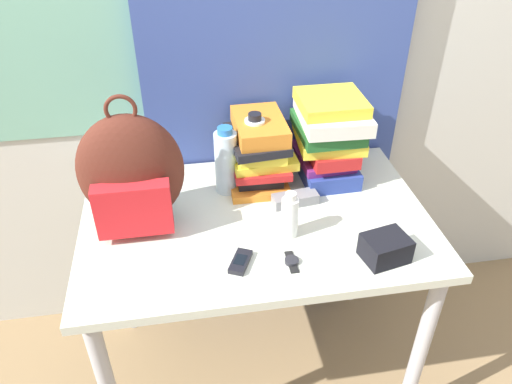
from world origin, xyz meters
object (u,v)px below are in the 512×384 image
object	(u,v)px
cell_phone	(241,262)
wristwatch	(292,261)
water_bottle	(226,161)
sunscreen_bottle	(290,216)
book_stack_center	(328,136)
camera_pouch	(385,248)
sunglasses_case	(295,199)
sports_bottle	(255,151)
book_stack_left	(259,151)
backpack	(131,174)

from	to	relation	value
cell_phone	wristwatch	size ratio (longest dim) A/B	1.19
water_bottle	sunscreen_bottle	world-z (taller)	water_bottle
book_stack_center	cell_phone	world-z (taller)	book_stack_center
camera_pouch	sunglasses_case	bearing A→B (deg)	122.66
camera_pouch	wristwatch	size ratio (longest dim) A/B	1.60
sports_bottle	cell_phone	size ratio (longest dim) A/B	2.53
book_stack_left	backpack	bearing A→B (deg)	-157.67
book_stack_center	cell_phone	xyz separation A→B (m)	(-0.37, -0.41, -0.15)
wristwatch	book_stack_left	bearing A→B (deg)	92.77
backpack	book_stack_center	world-z (taller)	backpack
book_stack_center	backpack	bearing A→B (deg)	-165.48
cell_phone	sunscreen_bottle	bearing A→B (deg)	32.39
book_stack_left	sunglasses_case	size ratio (longest dim) A/B	1.69
book_stack_left	sunglasses_case	world-z (taller)	book_stack_left
sports_bottle	book_stack_left	bearing A→B (deg)	37.51
backpack	sunglasses_case	distance (m)	0.53
wristwatch	camera_pouch	bearing A→B (deg)	-5.31
book_stack_left	sunscreen_bottle	distance (m)	0.32
sunglasses_case	wristwatch	bearing A→B (deg)	-104.96
sunscreen_bottle	camera_pouch	xyz separation A→B (m)	(0.25, -0.15, -0.03)
backpack	book_stack_left	world-z (taller)	backpack
sunscreen_bottle	cell_phone	size ratio (longest dim) A/B	1.46
water_bottle	sports_bottle	world-z (taller)	sports_bottle
wristwatch	sports_bottle	bearing A→B (deg)	95.09
cell_phone	wristwatch	world-z (taller)	cell_phone
book_stack_left	sunglasses_case	distance (m)	0.21
backpack	book_stack_left	xyz separation A→B (m)	(0.41, 0.17, -0.06)
backpack	sunscreen_bottle	xyz separation A→B (m)	(0.45, -0.14, -0.11)
water_bottle	book_stack_center	bearing A→B (deg)	6.52
book_stack_center	water_bottle	xyz separation A→B (m)	(-0.36, -0.04, -0.04)
cell_phone	camera_pouch	size ratio (longest dim) A/B	0.74
sunglasses_case	wristwatch	size ratio (longest dim) A/B	1.74
sports_bottle	sunscreen_bottle	bearing A→B (deg)	-79.27
water_bottle	sports_bottle	xyz separation A→B (m)	(0.10, 0.03, 0.01)
water_bottle	camera_pouch	size ratio (longest dim) A/B	1.69
cell_phone	sunglasses_case	world-z (taller)	sunglasses_case
water_bottle	cell_phone	world-z (taller)	water_bottle
sports_bottle	wristwatch	size ratio (longest dim) A/B	3.00
sunglasses_case	cell_phone	bearing A→B (deg)	-130.42
sunglasses_case	wristwatch	distance (m)	0.29
book_stack_left	book_stack_center	size ratio (longest dim) A/B	0.87
camera_pouch	sports_bottle	bearing A→B (deg)	124.32
book_stack_left	book_stack_center	xyz separation A→B (m)	(0.24, -0.00, 0.04)
water_bottle	cell_phone	xyz separation A→B (m)	(-0.01, -0.37, -0.11)
sunscreen_bottle	cell_phone	world-z (taller)	sunscreen_bottle
sunscreen_bottle	water_bottle	bearing A→B (deg)	120.44
sports_bottle	sunscreen_bottle	xyz separation A→B (m)	(0.06, -0.30, -0.06)
water_bottle	wristwatch	world-z (taller)	water_bottle
book_stack_center	sunglasses_case	distance (m)	0.25
book_stack_center	sunscreen_bottle	distance (m)	0.38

